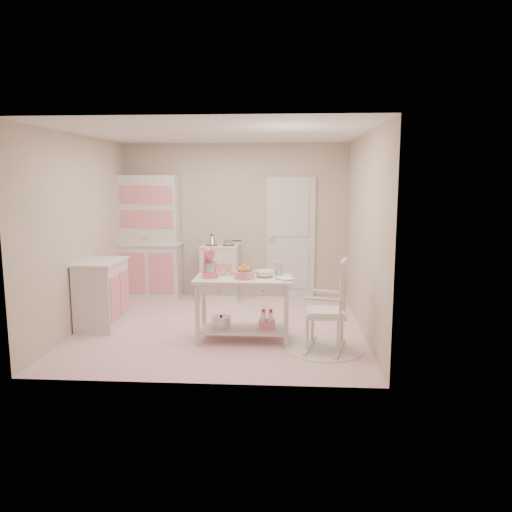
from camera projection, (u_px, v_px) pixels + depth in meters
The scene contains 14 objects.
room_shell at pixel (220, 207), 6.58m from camera, with size 3.84×3.84×2.62m.
door at pixel (291, 238), 8.47m from camera, with size 0.82×0.05×2.04m, color silver.
hutch at pixel (150, 237), 8.41m from camera, with size 1.06×0.50×2.08m, color silver.
stove at pixel (220, 272), 8.37m from camera, with size 0.62×0.57×0.92m, color silver.
base_cabinet at pixel (102, 294), 6.80m from camera, with size 0.54×0.84×0.92m, color silver.
lace_rug at pixel (324, 349), 5.96m from camera, with size 0.92×0.92×0.01m, color white.
rocking_chair at pixel (325, 304), 5.87m from camera, with size 0.48×0.72×1.10m, color silver.
work_table at pixel (243, 309), 6.25m from camera, with size 1.20×0.60×0.80m, color silver.
stand_mixer at pixel (210, 264), 6.21m from camera, with size 0.20×0.28×0.34m, color #F1657E.
cookie_tray at pixel (233, 274), 6.37m from camera, with size 0.34×0.24×0.02m, color silver.
bread_basket at pixel (244, 275), 6.13m from camera, with size 0.25×0.25×0.09m, color pink.
mixing_bowl at pixel (264, 274), 6.24m from camera, with size 0.25×0.25×0.08m, color white.
metal_pitcher at pixel (279, 269), 6.30m from camera, with size 0.10×0.10×0.17m, color silver.
recipe_book at pixel (279, 279), 6.04m from camera, with size 0.18×0.24×0.02m, color white.
Camera 1 is at (0.90, -6.56, 2.03)m, focal length 35.00 mm.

